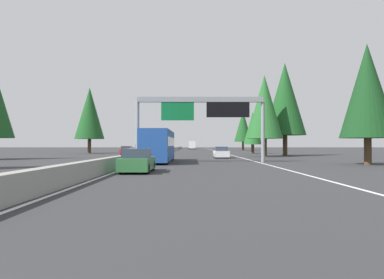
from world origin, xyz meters
TOP-DOWN VIEW (x-y plane):
  - ground_plane at (60.00, 0.00)m, footprint 320.00×320.00m
  - median_barrier at (80.00, 0.30)m, footprint 180.00×0.56m
  - shoulder_stripe_right at (70.00, -11.52)m, footprint 160.00×0.16m
  - shoulder_stripe_median at (70.00, -0.25)m, footprint 160.00×0.16m
  - sign_gantry_overhead at (32.03, -6.04)m, footprint 0.50×12.68m
  - sedan_mid_left at (19.79, -1.61)m, footprint 4.40×1.80m
  - bus_distant_b at (32.41, -1.76)m, footprint 11.50×2.55m
  - sedan_far_right at (43.00, -8.83)m, footprint 4.40×1.80m
  - box_truck_distant_a at (126.17, -5.18)m, footprint 8.50×2.40m
  - oncoming_near at (52.95, 2.86)m, footprint 5.60×2.00m
  - oncoming_far at (59.45, 6.43)m, footprint 4.40×1.80m
  - conifer_right_foreground at (27.73, -20.11)m, footprint 4.59×4.59m
  - conifer_right_near at (48.48, -15.62)m, footprint 5.23×5.23m
  - conifer_right_mid at (52.51, -19.68)m, footprint 6.44×6.44m
  - conifer_right_far at (64.93, -16.76)m, footprint 3.53×3.53m
  - conifer_right_distant at (100.74, -20.19)m, footprint 5.21×5.21m
  - conifer_left_mid at (66.66, 15.17)m, footprint 5.74×5.74m

SIDE VIEW (x-z plane):
  - ground_plane at x=60.00m, z-range 0.00..0.00m
  - shoulder_stripe_right at x=70.00m, z-range 0.00..0.01m
  - shoulder_stripe_median at x=70.00m, z-range 0.00..0.01m
  - median_barrier at x=80.00m, z-range 0.00..0.90m
  - sedan_mid_left at x=19.79m, z-range -0.05..1.42m
  - sedan_far_right at x=43.00m, z-range -0.05..1.42m
  - oncoming_far at x=59.45m, z-range -0.05..1.42m
  - oncoming_near at x=52.95m, z-range -0.02..1.84m
  - box_truck_distant_a at x=126.17m, z-range 0.14..3.09m
  - bus_distant_b at x=32.41m, z-range 0.17..3.27m
  - conifer_right_far at x=64.93m, z-range 0.86..8.88m
  - sign_gantry_overhead at x=32.03m, z-range 1.89..8.29m
  - conifer_right_foreground at x=27.73m, z-range 1.12..11.56m
  - conifer_right_distant at x=100.74m, z-range 1.28..13.13m
  - conifer_right_near at x=48.48m, z-range 1.28..13.16m
  - conifer_left_mid at x=66.66m, z-range 1.41..14.46m
  - conifer_right_mid at x=52.51m, z-range 1.58..16.21m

